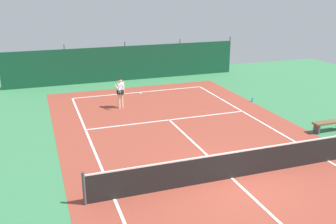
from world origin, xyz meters
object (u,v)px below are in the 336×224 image
(tennis_player, at_px, (120,91))
(water_bottle, at_px, (252,100))
(tennis_ball_near_player, at_px, (205,112))
(tennis_net, at_px, (232,165))
(parked_car, at_px, (145,58))
(courtside_bench, at_px, (329,124))

(tennis_player, xyz_separation_m, water_bottle, (7.37, -1.39, -0.84))
(tennis_ball_near_player, distance_m, water_bottle, 3.54)
(tennis_net, distance_m, water_bottle, 9.59)
(parked_car, bearing_deg, tennis_ball_near_player, 91.69)
(tennis_net, relative_size, tennis_ball_near_player, 153.33)
(tennis_net, height_order, tennis_player, tennis_player)
(courtside_bench, bearing_deg, tennis_player, 140.56)
(courtside_bench, xyz_separation_m, water_bottle, (-0.74, 5.28, -0.25))
(tennis_ball_near_player, xyz_separation_m, parked_car, (0.17, 11.83, 0.81))
(tennis_player, xyz_separation_m, parked_car, (4.13, 9.46, -0.12))
(tennis_net, distance_m, tennis_ball_near_player, 7.17)
(courtside_bench, bearing_deg, tennis_ball_near_player, 133.93)
(tennis_player, height_order, tennis_ball_near_player, tennis_player)
(tennis_ball_near_player, bearing_deg, parked_car, 89.20)
(tennis_net, relative_size, parked_car, 2.37)
(parked_car, distance_m, courtside_bench, 16.62)
(tennis_net, distance_m, courtside_bench, 6.79)
(tennis_player, distance_m, tennis_ball_near_player, 4.71)
(parked_car, bearing_deg, tennis_net, 85.38)
(tennis_ball_near_player, bearing_deg, tennis_player, 149.16)
(tennis_net, xyz_separation_m, tennis_player, (-1.80, 9.19, 0.45))
(courtside_bench, relative_size, water_bottle, 6.67)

